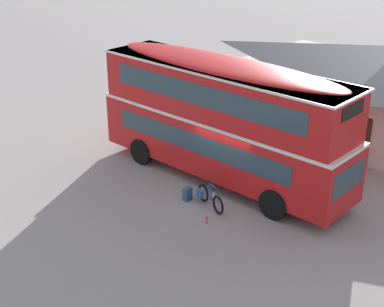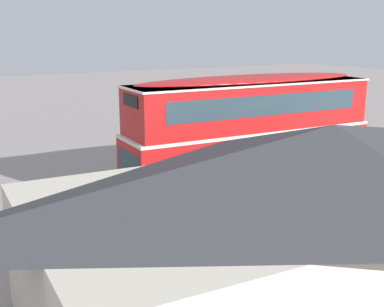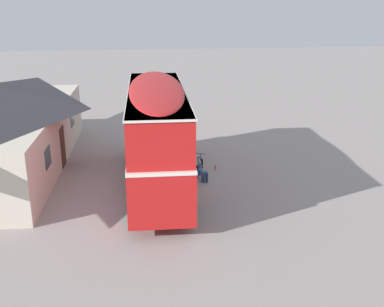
# 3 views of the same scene
# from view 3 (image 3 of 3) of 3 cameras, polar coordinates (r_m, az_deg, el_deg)

# --- Properties ---
(ground_plane) EXTENTS (120.00, 120.00, 0.00)m
(ground_plane) POSITION_cam_3_polar(r_m,az_deg,el_deg) (23.23, -2.97, -2.94)
(ground_plane) COLOR gray
(double_decker_bus) EXTENTS (10.82, 2.90, 4.79)m
(double_decker_bus) POSITION_cam_3_polar(r_m,az_deg,el_deg) (21.44, -4.26, 2.65)
(double_decker_bus) COLOR black
(double_decker_bus) RESTS_ON ground
(touring_bicycle) EXTENTS (1.63, 0.72, 0.98)m
(touring_bicycle) POSITION_cam_3_polar(r_m,az_deg,el_deg) (23.38, 0.86, -1.81)
(touring_bicycle) COLOR black
(touring_bicycle) RESTS_ON ground
(backpack_on_ground) EXTENTS (0.30, 0.32, 0.54)m
(backpack_on_ground) POSITION_cam_3_polar(r_m,az_deg,el_deg) (22.59, 1.55, -2.80)
(backpack_on_ground) COLOR #2D4C7A
(backpack_on_ground) RESTS_ON ground
(water_bottle_red_squeeze) EXTENTS (0.08, 0.08, 0.24)m
(water_bottle_red_squeeze) POSITION_cam_3_polar(r_m,az_deg,el_deg) (24.22, 2.85, -1.74)
(water_bottle_red_squeeze) COLOR #D84C33
(water_bottle_red_squeeze) RESTS_ON ground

